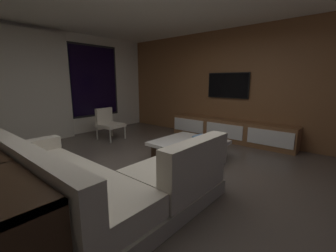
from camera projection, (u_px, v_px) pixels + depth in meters
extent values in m
plane|color=#564C44|center=(152.00, 178.00, 3.42)|extent=(9.20, 9.20, 0.00)
cube|color=silver|center=(46.00, 85.00, 5.48)|extent=(6.60, 0.12, 2.70)
cube|color=black|center=(94.00, 81.00, 6.39)|extent=(1.52, 0.02, 2.02)
cube|color=black|center=(95.00, 81.00, 6.38)|extent=(1.40, 0.03, 1.90)
cube|color=beige|center=(23.00, 88.00, 4.97)|extent=(2.10, 0.12, 2.60)
cube|color=brown|center=(239.00, 85.00, 5.42)|extent=(0.12, 7.80, 2.70)
cube|color=#B1A997|center=(66.00, 200.00, 2.60)|extent=(0.90, 2.50, 0.18)
cube|color=beige|center=(65.00, 184.00, 2.56)|extent=(0.86, 2.42, 0.24)
cube|color=beige|center=(27.00, 166.00, 2.23)|extent=(0.20, 2.50, 0.40)
cube|color=beige|center=(27.00, 147.00, 3.25)|extent=(0.90, 0.20, 0.18)
cube|color=#B1A997|center=(172.00, 191.00, 2.82)|extent=(1.10, 0.90, 0.18)
cube|color=beige|center=(172.00, 176.00, 2.77)|extent=(1.07, 0.86, 0.24)
cube|color=beige|center=(196.00, 157.00, 2.49)|extent=(1.10, 0.20, 0.40)
cube|color=beige|center=(23.00, 155.00, 2.68)|extent=(0.10, 0.36, 0.36)
cube|color=#B2A893|center=(53.00, 174.00, 2.14)|extent=(0.10, 0.36, 0.36)
cube|color=#342215|center=(189.00, 152.00, 4.16)|extent=(1.00, 1.00, 0.30)
cube|color=white|center=(189.00, 143.00, 4.12)|extent=(1.16, 1.16, 0.06)
cube|color=#B135B0|center=(201.00, 140.00, 4.13)|extent=(0.24, 0.16, 0.03)
cube|color=#53725A|center=(201.00, 139.00, 4.12)|extent=(0.30, 0.19, 0.02)
cube|color=#3386D5|center=(202.00, 137.00, 4.13)|extent=(0.24, 0.21, 0.02)
cube|color=#517AAB|center=(201.00, 136.00, 4.12)|extent=(0.30, 0.21, 0.02)
cylinder|color=#B2ADA0|center=(125.00, 132.00, 5.69)|extent=(0.04, 0.04, 0.36)
cylinder|color=#B2ADA0|center=(110.00, 135.00, 5.30)|extent=(0.04, 0.04, 0.36)
cylinder|color=#B2ADA0|center=(112.00, 129.00, 5.97)|extent=(0.04, 0.04, 0.36)
cylinder|color=#B2ADA0|center=(97.00, 133.00, 5.59)|extent=(0.04, 0.04, 0.36)
cube|color=beige|center=(111.00, 125.00, 5.60)|extent=(0.59, 0.61, 0.08)
cube|color=beige|center=(104.00, 115.00, 5.69)|extent=(0.49, 0.13, 0.38)
cube|color=brown|center=(228.00, 130.00, 5.50)|extent=(0.44, 3.10, 0.52)
cube|color=white|center=(270.00, 138.00, 4.65)|extent=(0.02, 0.93, 0.33)
cube|color=white|center=(224.00, 131.00, 5.32)|extent=(0.02, 0.93, 0.33)
cube|color=white|center=(188.00, 125.00, 5.99)|extent=(0.02, 0.93, 0.33)
cube|color=#352214|center=(262.00, 142.00, 4.95)|extent=(0.33, 0.68, 0.19)
cube|color=#AC7A42|center=(275.00, 145.00, 4.78)|extent=(0.03, 0.04, 0.17)
cube|color=#8ED25C|center=(268.00, 144.00, 4.87)|extent=(0.03, 0.04, 0.14)
cube|color=#664DCA|center=(262.00, 143.00, 4.95)|extent=(0.03, 0.04, 0.17)
cube|color=#6DB87F|center=(256.00, 142.00, 5.04)|extent=(0.03, 0.04, 0.15)
cube|color=slate|center=(251.00, 140.00, 5.12)|extent=(0.03, 0.04, 0.19)
cube|color=black|center=(228.00, 85.00, 5.50)|extent=(0.04, 1.07, 0.62)
cube|color=black|center=(228.00, 85.00, 5.50)|extent=(0.05, 1.03, 0.58)
cube|color=silver|center=(21.00, 251.00, 1.58)|extent=(0.18, 0.04, 0.24)
cube|color=silver|center=(12.00, 238.00, 1.70)|extent=(0.18, 0.04, 0.25)
cube|color=silver|center=(5.00, 227.00, 1.82)|extent=(0.18, 0.04, 0.27)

